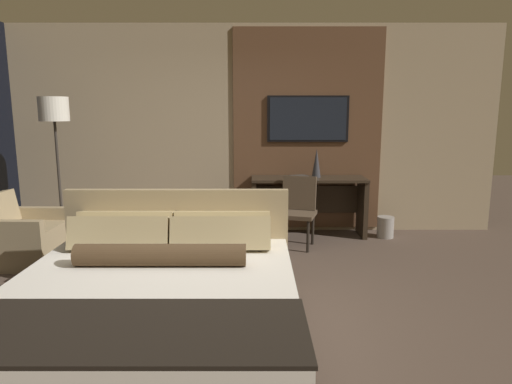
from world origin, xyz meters
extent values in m
plane|color=#4C3D33|center=(0.00, 0.00, 0.00)|extent=(16.00, 16.00, 0.00)
cube|color=tan|center=(0.00, 2.60, 1.40)|extent=(7.20, 0.06, 2.80)
cube|color=brown|center=(1.01, 2.56, 1.40)|extent=(2.01, 0.03, 2.70)
cube|color=#33281E|center=(-0.41, -0.72, 0.11)|extent=(1.94, 2.08, 0.22)
cube|color=silver|center=(-0.41, -0.72, 0.36)|extent=(2.00, 2.15, 0.29)
cube|color=black|center=(-0.41, -1.42, 0.52)|extent=(2.02, 0.75, 0.02)
cube|color=#998460|center=(-0.41, 0.39, 0.48)|extent=(2.04, 0.08, 0.96)
cube|color=tan|center=(-0.84, 0.25, 0.65)|extent=(0.84, 0.23, 0.31)
cube|color=tan|center=(0.02, 0.25, 0.65)|extent=(0.84, 0.23, 0.31)
cube|color=tan|center=(-0.84, 0.04, 0.65)|extent=(0.84, 0.25, 0.32)
cube|color=tan|center=(0.02, 0.04, 0.65)|extent=(0.84, 0.25, 0.32)
cylinder|color=#4C3823|center=(-0.41, -0.37, 0.59)|extent=(1.30, 0.17, 0.17)
cube|color=#2D2319|center=(1.01, 2.28, 0.77)|extent=(1.51, 0.50, 0.03)
cube|color=#2D2319|center=(0.29, 2.28, 0.38)|extent=(0.06, 0.45, 0.76)
cube|color=#2D2319|center=(1.74, 2.28, 0.38)|extent=(0.06, 0.45, 0.76)
cube|color=#2D2319|center=(1.01, 2.51, 0.45)|extent=(1.39, 0.02, 0.38)
cube|color=black|center=(1.01, 2.52, 1.56)|extent=(1.10, 0.04, 0.62)
cube|color=black|center=(1.01, 2.50, 1.56)|extent=(1.03, 0.01, 0.57)
cube|color=#4C3D2D|center=(0.80, 1.75, 0.42)|extent=(0.56, 0.54, 0.05)
cube|color=#4C3D2D|center=(0.86, 1.93, 0.65)|extent=(0.43, 0.22, 0.42)
cylinder|color=black|center=(0.58, 1.64, 0.20)|extent=(0.04, 0.04, 0.39)
cylinder|color=black|center=(0.93, 1.53, 0.20)|extent=(0.04, 0.04, 0.39)
cylinder|color=black|center=(0.68, 1.97, 0.20)|extent=(0.04, 0.04, 0.39)
cylinder|color=black|center=(1.03, 1.87, 0.20)|extent=(0.04, 0.04, 0.39)
cube|color=#998460|center=(-2.23, 1.17, 0.21)|extent=(0.72, 0.57, 0.42)
cube|color=#998460|center=(-2.51, 1.18, 0.60)|extent=(0.22, 0.55, 0.38)
cube|color=#998460|center=(-2.24, 0.85, 0.28)|extent=(0.71, 0.12, 0.56)
cube|color=#998460|center=(-2.22, 1.49, 0.28)|extent=(0.71, 0.12, 0.56)
cylinder|color=#282623|center=(-2.04, 1.69, 0.01)|extent=(0.28, 0.28, 0.03)
cylinder|color=#332D28|center=(-2.04, 1.69, 0.79)|extent=(0.03, 0.03, 1.59)
cylinder|color=silver|center=(-2.04, 1.69, 1.69)|extent=(0.34, 0.34, 0.28)
cone|color=#333338|center=(1.12, 2.34, 0.98)|extent=(0.12, 0.12, 0.38)
cube|color=#332D28|center=(0.88, 2.29, 0.81)|extent=(0.26, 0.22, 0.03)
cylinder|color=gray|center=(2.04, 2.19, 0.14)|extent=(0.22, 0.22, 0.28)
camera|label=1|loc=(0.31, -3.69, 1.68)|focal=32.00mm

